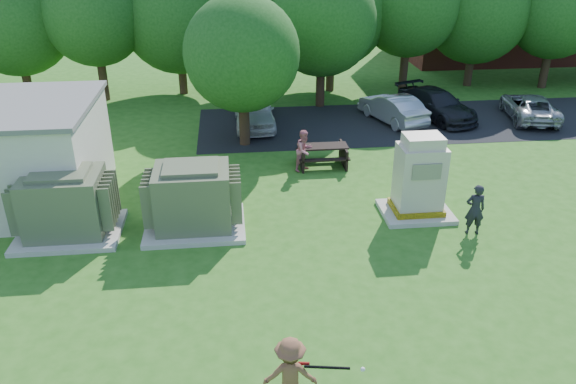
{
  "coord_description": "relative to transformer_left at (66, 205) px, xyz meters",
  "views": [
    {
      "loc": [
        -1.61,
        -10.72,
        8.47
      ],
      "look_at": [
        0.0,
        4.0,
        1.3
      ],
      "focal_mm": 35.0,
      "sensor_mm": 36.0,
      "label": 1
    }
  ],
  "objects": [
    {
      "name": "transformer_left",
      "position": [
        0.0,
        0.0,
        0.0
      ],
      "size": [
        3.0,
        2.4,
        2.07
      ],
      "color": "beige",
      "rests_on": "ground"
    },
    {
      "name": "batting_equipment",
      "position": [
        6.49,
        -7.43,
        0.06
      ],
      "size": [
        1.24,
        0.3,
        0.15
      ],
      "color": "black",
      "rests_on": "ground"
    },
    {
      "name": "car_white",
      "position": [
        6.03,
        9.33,
        -0.23
      ],
      "size": [
        1.77,
        4.33,
        1.47
      ],
      "primitive_type": "imported",
      "rotation": [
        0.0,
        0.0,
        0.01
      ],
      "color": "silver",
      "rests_on": "ground"
    },
    {
      "name": "person_at_picnic",
      "position": [
        7.61,
        4.01,
        -0.18
      ],
      "size": [
        0.97,
        0.95,
        1.58
      ],
      "primitive_type": "imported",
      "rotation": [
        0.0,
        0.0,
        0.7
      ],
      "color": "#C76977",
      "rests_on": "ground"
    },
    {
      "name": "car_silver_b",
      "position": [
        18.96,
        8.88,
        -0.38
      ],
      "size": [
        2.8,
        4.58,
        1.18
      ],
      "primitive_type": "imported",
      "rotation": [
        0.0,
        0.0,
        2.94
      ],
      "color": "#A7A7AB",
      "rests_on": "ground"
    },
    {
      "name": "ground",
      "position": [
        6.5,
        -4.5,
        -0.97
      ],
      "size": [
        120.0,
        120.0,
        0.0
      ],
      "primitive_type": "plane",
      "color": "#2D6619",
      "rests_on": "ground"
    },
    {
      "name": "batter",
      "position": [
        5.8,
        -7.29,
        -0.17
      ],
      "size": [
        1.08,
        0.68,
        1.6
      ],
      "primitive_type": "imported",
      "rotation": [
        0.0,
        0.0,
        3.06
      ],
      "color": "brown",
      "rests_on": "ground"
    },
    {
      "name": "car_silver_a",
      "position": [
        12.45,
        9.2,
        -0.32
      ],
      "size": [
        2.59,
        4.19,
        1.3
      ],
      "primitive_type": "imported",
      "rotation": [
        0.0,
        0.0,
        3.47
      ],
      "color": "silver",
      "rests_on": "ground"
    },
    {
      "name": "person_by_generator",
      "position": [
        11.97,
        -1.25,
        -0.17
      ],
      "size": [
        0.62,
        0.45,
        1.6
      ],
      "primitive_type": "imported",
      "rotation": [
        0.0,
        0.0,
        3.03
      ],
      "color": "black",
      "rests_on": "ground"
    },
    {
      "name": "generator_cabinet",
      "position": [
        10.68,
        0.12,
        0.2
      ],
      "size": [
        2.19,
        1.79,
        2.66
      ],
      "color": "beige",
      "rests_on": "ground"
    },
    {
      "name": "car_dark",
      "position": [
        14.64,
        9.49,
        -0.31
      ],
      "size": [
        3.35,
        4.93,
        1.33
      ],
      "primitive_type": "imported",
      "rotation": [
        0.0,
        0.0,
        0.36
      ],
      "color": "black",
      "rests_on": "ground"
    },
    {
      "name": "tree_row",
      "position": [
        8.25,
        14.0,
        3.18
      ],
      "size": [
        41.3,
        13.3,
        7.3
      ],
      "color": "#47301E",
      "rests_on": "ground"
    },
    {
      "name": "parking_strip",
      "position": [
        13.5,
        9.0,
        -0.96
      ],
      "size": [
        20.0,
        6.0,
        0.01
      ],
      "primitive_type": "cube",
      "color": "#232326",
      "rests_on": "ground"
    },
    {
      "name": "transformer_right",
      "position": [
        3.7,
        0.0,
        0.0
      ],
      "size": [
        3.0,
        2.4,
        2.07
      ],
      "color": "beige",
      "rests_on": "ground"
    },
    {
      "name": "picnic_table",
      "position": [
        8.35,
        4.38,
        -0.46
      ],
      "size": [
        1.9,
        1.42,
        0.81
      ],
      "color": "black",
      "rests_on": "ground"
    }
  ]
}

